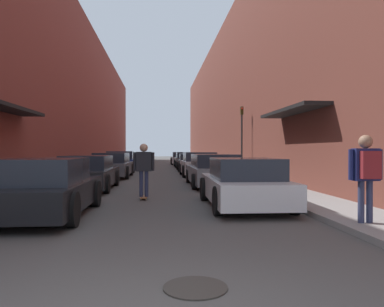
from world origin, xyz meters
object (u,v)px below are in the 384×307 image
(parked_car_left_3, at_px, (121,162))
(parked_car_right_2, at_px, (199,165))
(parked_car_right_3, at_px, (190,163))
(parked_car_right_4, at_px, (186,160))
(parked_car_left_4, at_px, (128,160))
(parked_car_right_1, at_px, (214,171))
(traffic_light, at_px, (242,133))
(manhole_cover, at_px, (195,287))
(parked_car_left_1, at_px, (88,173))
(parked_car_left_0, at_px, (45,188))
(parked_car_right_5, at_px, (181,158))
(parked_car_right_0, at_px, (244,183))
(skateboarder, at_px, (144,165))
(pedestrian, at_px, (366,168))
(parked_car_left_2, at_px, (112,166))

(parked_car_left_3, bearing_deg, parked_car_right_2, -44.63)
(parked_car_right_3, bearing_deg, parked_car_right_4, 89.23)
(parked_car_left_4, bearing_deg, parked_car_right_1, -73.60)
(traffic_light, bearing_deg, manhole_cover, -104.24)
(parked_car_right_2, xyz_separation_m, parked_car_right_4, (0.03, 11.35, -0.02))
(parked_car_right_2, distance_m, manhole_cover, 17.52)
(parked_car_left_3, bearing_deg, parked_car_right_4, 52.46)
(parked_car_left_1, distance_m, manhole_cover, 10.84)
(parked_car_left_0, relative_size, traffic_light, 1.13)
(parked_car_left_3, height_order, parked_car_left_4, parked_car_left_3)
(parked_car_right_5, bearing_deg, parked_car_left_0, -99.09)
(parked_car_right_2, relative_size, parked_car_right_5, 1.02)
(parked_car_right_4, distance_m, traffic_light, 12.31)
(parked_car_right_1, distance_m, parked_car_right_3, 11.36)
(parked_car_right_0, bearing_deg, parked_car_left_4, 102.16)
(parked_car_right_5, distance_m, skateboarder, 27.27)
(parked_car_right_1, xyz_separation_m, parked_car_right_2, (0.01, 5.91, 0.03))
(parked_car_right_3, distance_m, traffic_light, 6.78)
(parked_car_left_1, relative_size, parked_car_left_3, 1.01)
(parked_car_right_0, height_order, pedestrian, pedestrian)
(parked_car_right_1, distance_m, parked_car_right_5, 23.12)
(parked_car_left_4, height_order, manhole_cover, parked_car_left_4)
(parked_car_right_2, height_order, traffic_light, traffic_light)
(parked_car_right_4, xyz_separation_m, parked_car_right_5, (-0.09, 5.86, -0.01))
(parked_car_left_2, bearing_deg, parked_car_right_3, 52.02)
(parked_car_left_0, bearing_deg, pedestrian, -16.84)
(parked_car_left_0, relative_size, pedestrian, 2.62)
(parked_car_right_3, relative_size, pedestrian, 2.47)
(parked_car_left_3, height_order, parked_car_right_1, parked_car_left_3)
(traffic_light, bearing_deg, parked_car_left_2, -179.26)
(parked_car_left_1, bearing_deg, parked_car_right_2, 54.75)
(parked_car_left_4, height_order, parked_car_right_4, parked_car_right_4)
(parked_car_left_0, relative_size, parked_car_right_1, 0.91)
(parked_car_left_4, distance_m, parked_car_right_4, 5.00)
(parked_car_left_4, xyz_separation_m, parked_car_right_2, (4.95, -10.87, 0.02))
(parked_car_left_1, distance_m, skateboarder, 3.67)
(manhole_cover, bearing_deg, parked_car_right_1, 80.69)
(parked_car_left_2, height_order, parked_car_left_3, parked_car_left_3)
(parked_car_left_2, distance_m, parked_car_right_1, 7.12)
(parked_car_left_2, height_order, parked_car_right_3, parked_car_left_2)
(parked_car_left_3, xyz_separation_m, parked_car_right_1, (4.93, -10.79, -0.05))
(parked_car_left_3, xyz_separation_m, parked_car_right_0, (4.88, -16.64, -0.06))
(parked_car_right_0, bearing_deg, parked_car_right_4, 89.76)
(parked_car_right_1, distance_m, skateboarder, 4.88)
(parked_car_right_0, height_order, manhole_cover, parked_car_right_0)
(parked_car_left_3, bearing_deg, parked_car_left_0, -89.70)
(parked_car_left_0, distance_m, traffic_light, 14.26)
(parked_car_right_2, relative_size, skateboarder, 2.40)
(parked_car_left_0, height_order, parked_car_right_1, parked_car_right_1)
(parked_car_right_1, bearing_deg, manhole_cover, -99.31)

